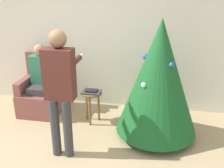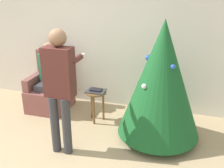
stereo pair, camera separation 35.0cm
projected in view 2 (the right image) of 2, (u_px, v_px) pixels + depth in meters
wall_back at (96, 33)px, 4.73m from camera, size 8.00×0.06×2.70m
christmas_tree at (161, 80)px, 3.68m from camera, size 1.20×1.20×1.79m
armchair at (51, 90)px, 4.85m from camera, size 0.69×0.71×1.05m
person_seated at (49, 74)px, 4.70m from camera, size 0.36×0.46×1.23m
person_standing at (60, 83)px, 3.37m from camera, size 0.40×0.57×1.70m
side_stool at (96, 98)px, 4.34m from camera, size 0.35×0.35×0.54m
laptop at (96, 91)px, 4.30m from camera, size 0.31×0.24×0.02m
book at (96, 90)px, 4.29m from camera, size 0.19×0.13×0.02m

